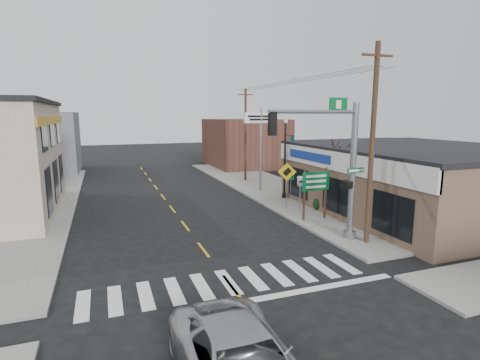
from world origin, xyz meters
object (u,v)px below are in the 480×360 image
object	(u,v)px
traffic_signal_pole	(339,158)
utility_pole_far	(245,134)
fire_hydrant	(326,209)
utility_pole_near	(372,144)
dance_center_sign	(261,129)
bare_tree	(344,145)
lamp_post	(286,153)
guide_sign	(315,187)

from	to	relation	value
traffic_signal_pole	utility_pole_far	bearing A→B (deg)	75.88
fire_hydrant	utility_pole_near	bearing A→B (deg)	-101.26
utility_pole_far	dance_center_sign	bearing A→B (deg)	-102.42
bare_tree	utility_pole_near	world-z (taller)	utility_pole_near
lamp_post	fire_hydrant	bearing A→B (deg)	-96.23
utility_pole_far	guide_sign	bearing A→B (deg)	-99.87
bare_tree	traffic_signal_pole	bearing A→B (deg)	-127.92
dance_center_sign	utility_pole_far	world-z (taller)	utility_pole_far
guide_sign	dance_center_sign	xyz separation A→B (m)	(0.43, 8.97, 2.96)
utility_pole_near	utility_pole_far	bearing A→B (deg)	89.37
traffic_signal_pole	lamp_post	size ratio (longest dim) A/B	1.19
guide_sign	utility_pole_far	size ratio (longest dim) A/B	0.36
guide_sign	dance_center_sign	distance (m)	9.45
fire_hydrant	bare_tree	distance (m)	3.99
traffic_signal_pole	guide_sign	world-z (taller)	traffic_signal_pole
dance_center_sign	utility_pole_near	bearing A→B (deg)	-101.24
lamp_post	dance_center_sign	xyz separation A→B (m)	(-0.57, 3.25, 1.59)
bare_tree	dance_center_sign	bearing A→B (deg)	101.12
traffic_signal_pole	fire_hydrant	bearing A→B (deg)	54.96
bare_tree	utility_pole_near	xyz separation A→B (m)	(-1.87, -4.72, 0.49)
lamp_post	dance_center_sign	world-z (taller)	dance_center_sign
dance_center_sign	utility_pole_far	xyz separation A→B (m)	(0.56, 4.80, -0.62)
guide_sign	utility_pole_far	xyz separation A→B (m)	(0.99, 13.76, 2.33)
traffic_signal_pole	guide_sign	bearing A→B (deg)	67.24
guide_sign	dance_center_sign	world-z (taller)	dance_center_sign
lamp_post	utility_pole_near	world-z (taller)	utility_pole_near
guide_sign	fire_hydrant	size ratio (longest dim) A/B	4.89
lamp_post	bare_tree	xyz separation A→B (m)	(1.11, -5.30, 0.92)
dance_center_sign	bare_tree	size ratio (longest dim) A/B	1.20
traffic_signal_pole	dance_center_sign	world-z (taller)	traffic_signal_pole
fire_hydrant	guide_sign	bearing A→B (deg)	-149.87
lamp_post	utility_pole_far	world-z (taller)	utility_pole_far
traffic_signal_pole	utility_pole_near	distance (m)	1.58
fire_hydrant	lamp_post	distance (m)	5.82
guide_sign	bare_tree	world-z (taller)	bare_tree
guide_sign	traffic_signal_pole	bearing A→B (deg)	-103.80
fire_hydrant	bare_tree	size ratio (longest dim) A/B	0.11
lamp_post	utility_pole_near	bearing A→B (deg)	-103.31
guide_sign	utility_pole_far	world-z (taller)	utility_pole_far
bare_tree	lamp_post	bearing A→B (deg)	101.86
fire_hydrant	dance_center_sign	distance (m)	9.46
utility_pole_far	fire_hydrant	bearing A→B (deg)	-94.69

